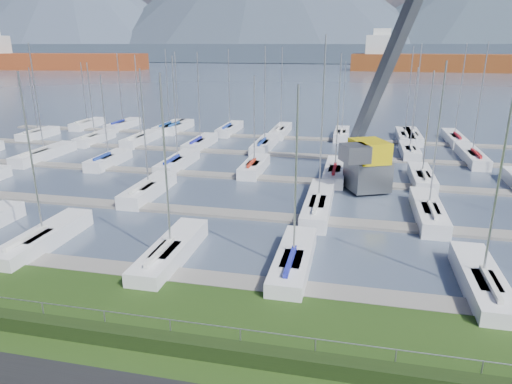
# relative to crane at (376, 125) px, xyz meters

# --- Properties ---
(water) EXTENTS (800.00, 540.00, 0.20)m
(water) POSITION_rel_crane_xyz_m (-7.69, 234.49, -5.73)
(water) COLOR #485469
(hedge) EXTENTS (80.00, 0.70, 0.70)m
(hedge) POSITION_rel_crane_xyz_m (-7.69, -25.91, -4.98)
(hedge) COLOR black
(hedge) RESTS_ON grass
(fence) EXTENTS (80.00, 0.04, 0.04)m
(fence) POSITION_rel_crane_xyz_m (-7.69, -25.51, -4.13)
(fence) COLOR #93959B
(fence) RESTS_ON grass
(foothill) EXTENTS (900.00, 80.00, 12.00)m
(foothill) POSITION_rel_crane_xyz_m (-7.69, 304.49, 0.67)
(foothill) COLOR #3D495A
(foothill) RESTS_ON water
(mountains) EXTENTS (1190.00, 360.00, 115.00)m
(mountains) POSITION_rel_crane_xyz_m (-0.34, 379.11, 41.35)
(mountains) COLOR #3C4858
(mountains) RESTS_ON water
(docks) EXTENTS (90.00, 41.60, 0.25)m
(docks) POSITION_rel_crane_xyz_m (-7.69, 0.49, -5.55)
(docks) COLOR gray
(docks) RESTS_ON water
(crane) EXTENTS (7.98, 12.81, 22.35)m
(crane) POSITION_rel_crane_xyz_m (0.00, 0.00, 0.00)
(crane) COLOR slate
(crane) RESTS_ON water
(cargo_ship_west) EXTENTS (93.93, 29.86, 21.50)m
(cargo_ship_west) POSITION_rel_crane_xyz_m (-156.79, 169.43, -1.72)
(cargo_ship_west) COLOR #8E3A19
(cargo_ship_west) RESTS_ON water
(cargo_ship_mid) EXTENTS (89.42, 22.65, 21.50)m
(cargo_ship_mid) POSITION_rel_crane_xyz_m (34.20, 194.37, -1.68)
(cargo_ship_mid) COLOR brown
(cargo_ship_mid) RESTS_ON water
(sailboat_fleet) EXTENTS (74.46, 49.75, 13.21)m
(sailboat_fleet) POSITION_rel_crane_xyz_m (-9.69, 4.61, 0.04)
(sailboat_fleet) COLOR silver
(sailboat_fleet) RESTS_ON water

